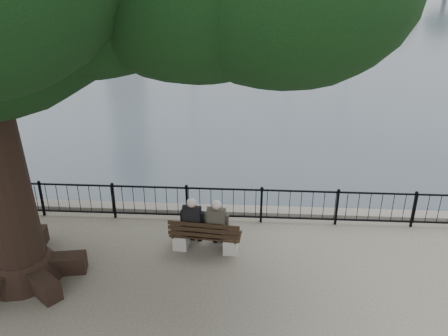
{
  "coord_description": "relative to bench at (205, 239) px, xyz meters",
  "views": [
    {
      "loc": [
        0.68,
        -9.06,
        7.28
      ],
      "look_at": [
        0.0,
        2.5,
        1.6
      ],
      "focal_mm": 40.0,
      "sensor_mm": 36.0,
      "label": 1
    }
  ],
  "objects": [
    {
      "name": "sailboat_e",
      "position": [
        -13.09,
        29.77,
        -0.95
      ],
      "size": [
        3.58,
        5.65,
        12.76
      ],
      "color": "silver",
      "rests_on": "ground"
    },
    {
      "name": "person_left",
      "position": [
        -0.3,
        0.13,
        0.35
      ],
      "size": [
        0.44,
        0.74,
        1.45
      ],
      "color": "black",
      "rests_on": "ground"
    },
    {
      "name": "sailboat_h",
      "position": [
        -4.66,
        39.96,
        -0.95
      ],
      "size": [
        2.93,
        5.46,
        12.63
      ],
      "color": "silver",
      "rests_on": "ground"
    },
    {
      "name": "person_right",
      "position": [
        0.29,
        0.07,
        0.35
      ],
      "size": [
        0.44,
        0.74,
        1.45
      ],
      "color": "#2A2823",
      "rests_on": "ground"
    },
    {
      "name": "sailboat_g",
      "position": [
        8.14,
        31.7,
        -1.02
      ],
      "size": [
        1.96,
        5.03,
        9.47
      ],
      "color": "silver",
      "rests_on": "ground"
    },
    {
      "name": "sailboat_f",
      "position": [
        3.88,
        29.48,
        -0.98
      ],
      "size": [
        3.74,
        6.31,
        12.34
      ],
      "color": "silver",
      "rests_on": "ground"
    },
    {
      "name": "bench",
      "position": [
        0.0,
        0.0,
        0.0
      ],
      "size": [
        1.78,
        0.68,
        0.92
      ],
      "color": "gray",
      "rests_on": "ground"
    },
    {
      "name": "harbor",
      "position": [
        0.38,
        1.88,
        -0.82
      ],
      "size": [
        260.0,
        260.0,
        1.2
      ],
      "color": "#595752",
      "rests_on": "ground"
    },
    {
      "name": "sailboat_b",
      "position": [
        -2.94,
        22.51,
        -0.96
      ],
      "size": [
        2.95,
        6.33,
        13.16
      ],
      "color": "silver",
      "rests_on": "ground"
    },
    {
      "name": "sailboat_d",
      "position": [
        8.01,
        26.5,
        -1.03
      ],
      "size": [
        3.08,
        5.86,
        9.56
      ],
      "color": "silver",
      "rests_on": "ground"
    },
    {
      "name": "railing",
      "position": [
        0.38,
        1.38,
        0.24
      ],
      "size": [
        22.06,
        0.06,
        1.0
      ],
      "color": "black",
      "rests_on": "ground"
    }
  ]
}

